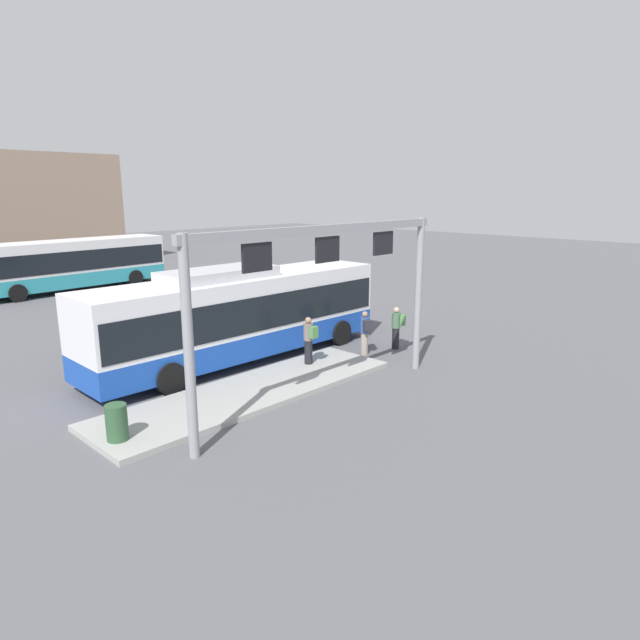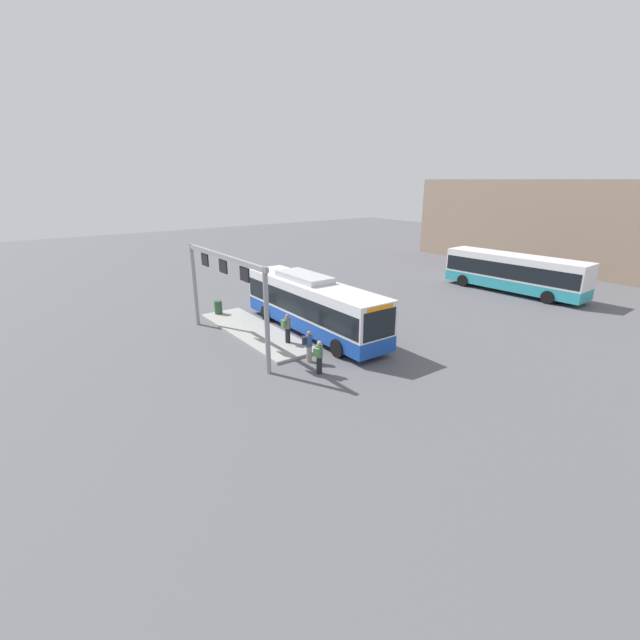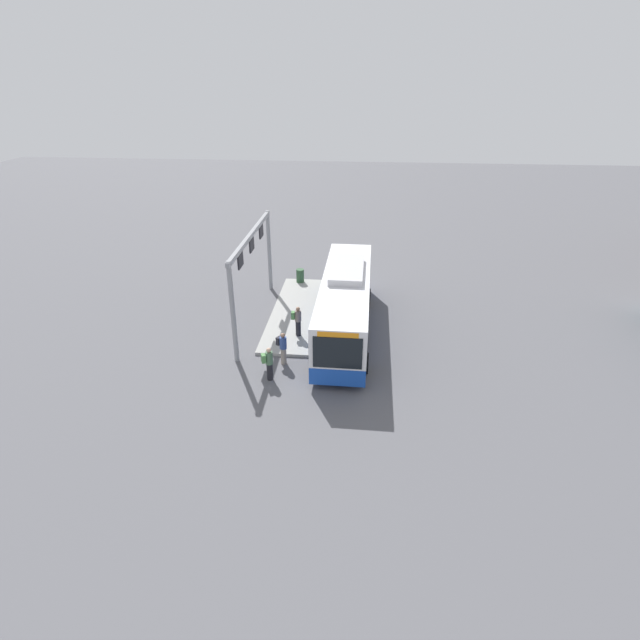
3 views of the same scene
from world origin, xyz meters
name	(u,v)px [view 2 (image 2 of 3)]	position (x,y,z in m)	size (l,w,h in m)	color
ground_plane	(313,332)	(0.00, 0.00, 0.00)	(120.00, 120.00, 0.00)	#56565B
platform_curb	(254,331)	(-1.95, -2.98, 0.08)	(10.00, 2.80, 0.16)	#9E9E99
bus_main	(312,303)	(-0.01, 0.00, 1.81)	(11.76, 2.80, 3.46)	#1947AD
bus_background_left	(514,271)	(1.85, 18.86, 1.78)	(11.37, 3.12, 3.10)	teal
person_boarding	(319,356)	(5.09, -3.25, 0.89)	(0.50, 0.60, 1.67)	black
person_waiting_near	(308,346)	(3.63, -2.84, 0.89)	(0.53, 0.61, 1.67)	gray
person_waiting_mid	(287,328)	(1.02, -2.47, 1.05)	(0.34, 0.52, 1.67)	black
platform_sign_gantry	(224,280)	(-0.94, -5.16, 3.76)	(9.49, 0.24, 5.20)	gray
station_building	(548,223)	(-3.24, 33.30, 4.46)	(27.95, 8.00, 8.91)	gray
trash_bin	(218,307)	(-6.44, -3.32, 0.61)	(0.52, 0.52, 0.90)	#2D5133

